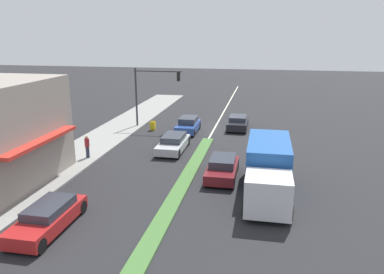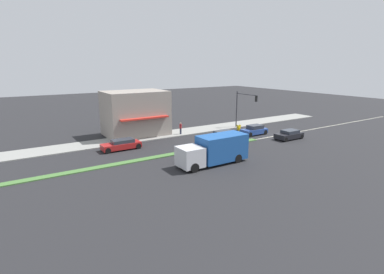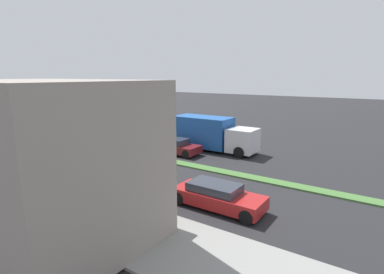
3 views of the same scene
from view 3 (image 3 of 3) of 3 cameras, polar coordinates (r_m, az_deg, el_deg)
The scene contains 13 objects.
ground_plane at distance 20.49m, azimuth 5.44°, elevation -6.64°, with size 160.00×160.00×0.00m, color #232326.
sidewalk_right at distance 13.53m, azimuth -12.06°, elevation -16.61°, with size 4.00×73.00×0.12m, color gray.
median_strip at distance 18.26m, azimuth 31.49°, elevation -10.53°, with size 0.90×46.00×0.10m, color #477538.
lane_marking_center at distance 32.83m, azimuth -23.27°, elevation -0.59°, with size 0.16×60.00×0.01m, color beige.
building_corner_store at distance 13.00m, azimuth -26.19°, elevation -3.95°, with size 6.57×8.40×6.12m.
pedestrian at distance 19.66m, azimuth -25.40°, elevation -5.52°, with size 0.34×0.34×1.66m.
warning_aframe_sign at distance 28.55m, azimuth -30.83°, elevation -2.14°, with size 0.45×0.53×0.84m.
delivery_truck at distance 26.08m, azimuth 3.78°, elevation 0.68°, with size 2.44×7.50×2.87m.
sedan_dark at distance 34.13m, azimuth -20.49°, elevation 1.08°, with size 1.85×3.95×1.23m.
hatchback_red at distance 15.01m, azimuth 4.88°, elevation -11.13°, with size 1.77×4.55×1.23m.
sedan_maroon at distance 25.01m, azimuth -3.23°, elevation -1.76°, with size 1.83×4.17×1.28m.
coupe_blue at distance 29.98m, azimuth -24.90°, elevation -0.51°, with size 1.76×3.84×1.40m.
sedan_silver at distance 25.33m, azimuth -18.14°, elevation -2.19°, with size 1.83×4.51×1.25m.
Camera 3 is at (17.12, 27.28, 6.40)m, focal length 28.00 mm.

